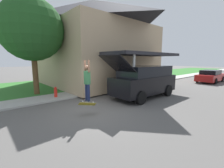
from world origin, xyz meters
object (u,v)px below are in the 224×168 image
(lawn_tree_near, at_px, (32,30))
(suv_parked, at_px, (144,81))
(fire_hydrant, at_px, (56,92))
(car_down_street, at_px, (210,76))
(skateboarder, at_px, (87,80))
(skateboard, at_px, (87,104))

(lawn_tree_near, distance_m, suv_parked, 8.20)
(lawn_tree_near, distance_m, fire_hydrant, 4.47)
(car_down_street, bearing_deg, fire_hydrant, -104.91)
(skateboarder, bearing_deg, fire_hydrant, -178.47)
(suv_parked, bearing_deg, skateboard, -86.60)
(skateboard, bearing_deg, car_down_street, 88.41)
(skateboarder, height_order, fire_hydrant, skateboarder)
(fire_hydrant, bearing_deg, suv_parked, 52.64)
(lawn_tree_near, relative_size, fire_hydrant, 9.75)
(car_down_street, xyz_separation_m, skateboarder, (-0.56, -15.78, 0.88))
(lawn_tree_near, bearing_deg, skateboard, 6.41)
(suv_parked, relative_size, fire_hydrant, 8.38)
(lawn_tree_near, height_order, skateboarder, lawn_tree_near)
(suv_parked, relative_size, skateboarder, 2.97)
(lawn_tree_near, height_order, fire_hydrant, lawn_tree_near)
(skateboard, bearing_deg, lawn_tree_near, -173.59)
(suv_parked, distance_m, skateboard, 4.66)
(skateboard, distance_m, fire_hydrant, 3.79)
(car_down_street, bearing_deg, suv_parked, -93.62)
(car_down_street, bearing_deg, skateboard, -91.59)
(suv_parked, bearing_deg, fire_hydrant, -127.36)
(lawn_tree_near, relative_size, skateboard, 8.19)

